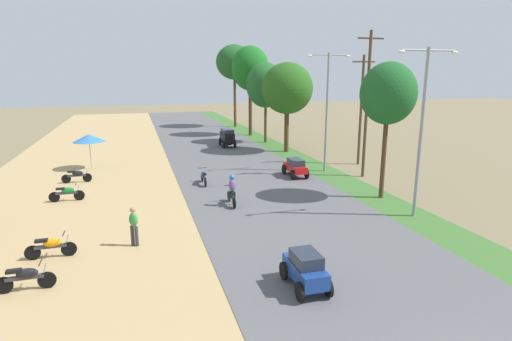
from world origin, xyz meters
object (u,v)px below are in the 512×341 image
at_px(median_tree_nearest, 388,94).
at_px(median_tree_second, 287,89).
at_px(car_van_black, 227,137).
at_px(vendor_umbrella, 89,138).
at_px(car_hatchback_blue, 305,269).
at_px(streetlamp_mid, 327,105).
at_px(pedestrian_on_shoulder, 134,224).
at_px(parked_motorbike_third, 67,192).
at_px(motorbike_ahead_second, 204,176).
at_px(median_tree_third, 266,85).
at_px(utility_pole_near, 361,108).
at_px(motorbike_foreground_rider, 232,191).
at_px(parked_motorbike_second, 51,246).
at_px(streetlamp_near, 422,122).
at_px(median_tree_fifth, 235,62).
at_px(parked_motorbike_fourth, 77,175).
at_px(parked_motorbike_nearest, 26,276).
at_px(median_tree_fourth, 250,69).
at_px(car_sedan_red, 295,167).
at_px(utility_pole_far, 367,103).

distance_m(median_tree_nearest, median_tree_second, 14.47).
bearing_deg(car_van_black, vendor_umbrella, -151.51).
height_order(median_tree_second, car_hatchback_blue, median_tree_second).
xyz_separation_m(streetlamp_mid, car_hatchback_blue, (-7.78, -14.73, -3.95)).
xyz_separation_m(pedestrian_on_shoulder, car_hatchback_blue, (5.20, -5.03, -0.22)).
xyz_separation_m(parked_motorbike_third, motorbike_ahead_second, (7.62, 1.38, 0.02)).
xyz_separation_m(median_tree_second, median_tree_third, (-0.25, 5.28, 0.15)).
distance_m(median_tree_third, car_hatchback_blue, 29.17).
xyz_separation_m(utility_pole_near, car_van_black, (-8.03, 10.02, -3.22)).
distance_m(median_tree_nearest, motorbike_foreground_rider, 9.65).
bearing_deg(motorbike_ahead_second, parked_motorbike_second, -129.04).
height_order(median_tree_nearest, median_tree_second, median_tree_second).
bearing_deg(streetlamp_near, median_tree_fifth, 90.31).
bearing_deg(median_tree_nearest, vendor_umbrella, 143.01).
xyz_separation_m(median_tree_nearest, median_tree_third, (-0.44, 19.74, -0.06)).
relative_size(parked_motorbike_second, parked_motorbike_third, 1.00).
bearing_deg(motorbike_ahead_second, median_tree_second, 45.32).
bearing_deg(parked_motorbike_fourth, vendor_umbrella, 82.62).
relative_size(pedestrian_on_shoulder, car_van_black, 0.67).
bearing_deg(utility_pole_near, car_van_black, 128.72).
xyz_separation_m(median_tree_second, streetlamp_near, (-0.00, -17.57, -0.93)).
xyz_separation_m(median_tree_second, streetlamp_mid, (-0.00, -7.74, -0.82)).
bearing_deg(vendor_umbrella, parked_motorbike_third, -93.83).
xyz_separation_m(parked_motorbike_nearest, median_tree_second, (16.29, 20.11, 4.97)).
xyz_separation_m(vendor_umbrella, median_tree_fourth, (15.53, 12.77, 4.98)).
distance_m(parked_motorbike_second, car_sedan_red, 16.10).
xyz_separation_m(parked_motorbike_third, median_tree_fifth, (16.22, 28.56, 7.58)).
relative_size(streetlamp_mid, car_van_black, 3.35).
relative_size(parked_motorbike_nearest, vendor_umbrella, 0.71).
distance_m(streetlamp_near, motorbike_ahead_second, 12.99).
bearing_deg(streetlamp_near, parked_motorbike_second, -179.45).
bearing_deg(streetlamp_mid, utility_pole_near, 23.78).
bearing_deg(streetlamp_near, streetlamp_mid, 90.00).
bearing_deg(motorbike_foreground_rider, car_van_black, 78.20).
distance_m(vendor_umbrella, streetlamp_mid, 16.94).
bearing_deg(median_tree_fifth, pedestrian_on_shoulder, -109.69).
height_order(parked_motorbike_third, utility_pole_near, utility_pole_near).
bearing_deg(car_van_black, parked_motorbike_third, -130.23).
bearing_deg(motorbike_ahead_second, median_tree_fourth, 66.39).
xyz_separation_m(pedestrian_on_shoulder, median_tree_nearest, (13.17, 2.98, 4.76)).
height_order(vendor_umbrella, pedestrian_on_shoulder, vendor_umbrella).
xyz_separation_m(utility_pole_near, car_sedan_red, (-6.19, -2.54, -3.50)).
bearing_deg(utility_pole_far, parked_motorbike_fourth, 169.18).
distance_m(median_tree_fifth, streetlamp_near, 36.02).
bearing_deg(parked_motorbike_third, motorbike_foreground_rider, -21.10).
bearing_deg(utility_pole_near, median_tree_fifth, 98.77).
height_order(parked_motorbike_fourth, vendor_umbrella, vendor_umbrella).
height_order(streetlamp_near, car_van_black, streetlamp_near).
bearing_deg(streetlamp_near, parked_motorbike_third, 156.07).
bearing_deg(parked_motorbike_third, parked_motorbike_nearest, -89.23).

